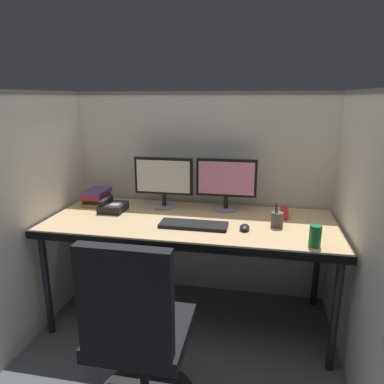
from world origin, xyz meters
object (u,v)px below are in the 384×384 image
at_px(desk_phone, 112,207).
at_px(pen_cup, 277,219).
at_px(monitor_right, 226,181).
at_px(soda_can, 315,236).
at_px(office_chair, 140,356).
at_px(book_stack, 97,197).
at_px(monitor_left, 164,179).
at_px(desk, 190,228).
at_px(keyboard_main, 194,225).
at_px(red_stapler, 284,213).
at_px(computer_mouse, 245,227).

xyz_separation_m(desk_phone, pen_cup, (1.15, -0.10, 0.02)).
height_order(monitor_right, desk_phone, monitor_right).
distance_m(monitor_right, soda_can, 0.79).
height_order(office_chair, book_stack, office_chair).
distance_m(office_chair, book_stack, 1.36).
xyz_separation_m(office_chair, monitor_left, (-0.17, 1.10, 0.59)).
relative_size(desk, monitor_left, 4.42).
bearing_deg(desk_phone, keyboard_main, -17.51).
bearing_deg(book_stack, desk, -16.82).
xyz_separation_m(keyboard_main, book_stack, (-0.81, 0.34, 0.05)).
bearing_deg(monitor_left, monitor_right, 3.48).
bearing_deg(office_chair, red_stapler, 53.02).
bearing_deg(desk, computer_mouse, -16.21).
height_order(desk, book_stack, book_stack).
relative_size(desk_phone, red_stapler, 1.27).
xyz_separation_m(office_chair, pen_cup, (0.63, 0.84, 0.42)).
bearing_deg(office_chair, keyboard_main, 77.65).
relative_size(monitor_left, monitor_right, 1.00).
distance_m(desk, monitor_left, 0.44).
bearing_deg(book_stack, office_chair, -57.20).
height_order(soda_can, red_stapler, soda_can).
bearing_deg(book_stack, monitor_left, 1.52).
xyz_separation_m(keyboard_main, red_stapler, (0.57, 0.30, 0.02)).
relative_size(computer_mouse, pen_cup, 0.61).
relative_size(desk, soda_can, 15.57).
distance_m(keyboard_main, pen_cup, 0.53).
bearing_deg(office_chair, book_stack, 119.26).
distance_m(computer_mouse, soda_can, 0.43).
bearing_deg(book_stack, soda_can, -18.70).
relative_size(monitor_right, book_stack, 1.89).
bearing_deg(monitor_left, keyboard_main, -50.76).
bearing_deg(red_stapler, monitor_right, 168.81).
xyz_separation_m(soda_can, red_stapler, (-0.13, 0.48, -0.03)).
distance_m(computer_mouse, red_stapler, 0.39).
distance_m(desk, keyboard_main, 0.13).
bearing_deg(desk_phone, pen_cup, -5.15).
bearing_deg(computer_mouse, soda_can, -24.45).
relative_size(keyboard_main, red_stapler, 2.87).
xyz_separation_m(monitor_right, keyboard_main, (-0.17, -0.38, -0.20)).
xyz_separation_m(office_chair, computer_mouse, (0.44, 0.75, 0.39)).
bearing_deg(soda_can, monitor_right, 134.30).
relative_size(monitor_left, computer_mouse, 4.48).
height_order(monitor_right, pen_cup, monitor_right).
xyz_separation_m(office_chair, book_stack, (-0.70, 1.08, 0.43)).
bearing_deg(office_chair, monitor_left, 95.39).
distance_m(keyboard_main, desk_phone, 0.66).
xyz_separation_m(book_stack, soda_can, (1.52, -0.52, 0.00)).
distance_m(monitor_left, pen_cup, 0.86).
distance_m(desk, book_stack, 0.81).
height_order(desk_phone, book_stack, book_stack).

